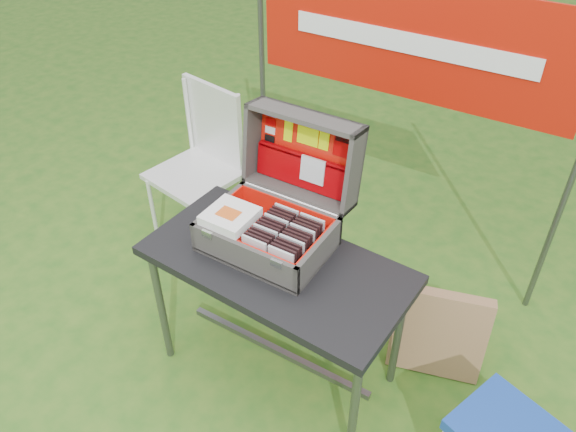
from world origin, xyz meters
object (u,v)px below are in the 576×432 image
Objects in this scene: suitcase at (274,193)px; cardboard_box at (438,334)px; chair at (195,176)px; table at (277,318)px.

suitcase reaches higher than cardboard_box.
cardboard_box is at bearing 22.13° from suitcase.
chair is 2.12× the size of cardboard_box.
suitcase is 1.05m from cardboard_box.
cardboard_box is (1.54, -0.15, -0.25)m from chair.
chair is (-0.83, 0.44, -0.46)m from suitcase.
suitcase is 1.16× the size of cardboard_box.
table is at bearing -55.58° from suitcase.
table is at bearing -163.06° from cardboard_box.
suitcase is (-0.08, 0.12, 0.60)m from table.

